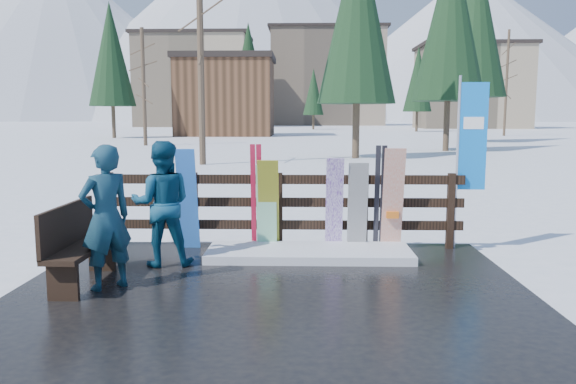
{
  "coord_description": "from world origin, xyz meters",
  "views": [
    {
      "loc": [
        0.36,
        -6.24,
        2.08
      ],
      "look_at": [
        0.17,
        1.0,
        1.1
      ],
      "focal_mm": 35.0,
      "sensor_mm": 36.0,
      "label": 1
    }
  ],
  "objects_px": {
    "snowboard_2": "(269,205)",
    "snowboard_4": "(358,207)",
    "rental_flag": "(469,143)",
    "person_front": "(106,217)",
    "snowboard_5": "(393,200)",
    "snowboard_1": "(266,208)",
    "snowboard_3": "(334,205)",
    "person_back": "(162,204)",
    "bench": "(77,242)",
    "snowboard_0": "(188,200)"
  },
  "relations": [
    {
      "from": "snowboard_2",
      "to": "snowboard_4",
      "type": "height_order",
      "value": "snowboard_2"
    },
    {
      "from": "rental_flag",
      "to": "person_front",
      "type": "height_order",
      "value": "rental_flag"
    },
    {
      "from": "snowboard_5",
      "to": "person_front",
      "type": "bearing_deg",
      "value": -152.07
    },
    {
      "from": "snowboard_1",
      "to": "snowboard_3",
      "type": "bearing_deg",
      "value": 0.0
    },
    {
      "from": "snowboard_4",
      "to": "person_front",
      "type": "relative_size",
      "value": 0.8
    },
    {
      "from": "snowboard_4",
      "to": "person_back",
      "type": "height_order",
      "value": "person_back"
    },
    {
      "from": "bench",
      "to": "snowboard_3",
      "type": "bearing_deg",
      "value": 29.38
    },
    {
      "from": "snowboard_0",
      "to": "snowboard_5",
      "type": "relative_size",
      "value": 0.99
    },
    {
      "from": "snowboard_3",
      "to": "person_back",
      "type": "bearing_deg",
      "value": -159.93
    },
    {
      "from": "snowboard_0",
      "to": "snowboard_4",
      "type": "distance_m",
      "value": 2.53
    },
    {
      "from": "snowboard_5",
      "to": "person_back",
      "type": "height_order",
      "value": "person_back"
    },
    {
      "from": "snowboard_1",
      "to": "person_front",
      "type": "height_order",
      "value": "person_front"
    },
    {
      "from": "snowboard_0",
      "to": "snowboard_2",
      "type": "relative_size",
      "value": 1.11
    },
    {
      "from": "snowboard_3",
      "to": "bench",
      "type": "bearing_deg",
      "value": -150.62
    },
    {
      "from": "rental_flag",
      "to": "person_front",
      "type": "relative_size",
      "value": 1.54
    },
    {
      "from": "snowboard_1",
      "to": "snowboard_3",
      "type": "height_order",
      "value": "snowboard_3"
    },
    {
      "from": "snowboard_0",
      "to": "snowboard_2",
      "type": "distance_m",
      "value": 1.21
    },
    {
      "from": "snowboard_2",
      "to": "person_front",
      "type": "distance_m",
      "value": 2.61
    },
    {
      "from": "snowboard_5",
      "to": "person_front",
      "type": "relative_size",
      "value": 0.93
    },
    {
      "from": "snowboard_3",
      "to": "person_front",
      "type": "height_order",
      "value": "person_front"
    },
    {
      "from": "snowboard_1",
      "to": "snowboard_5",
      "type": "bearing_deg",
      "value": 0.0
    },
    {
      "from": "snowboard_1",
      "to": "snowboard_2",
      "type": "bearing_deg",
      "value": 0.0
    },
    {
      "from": "snowboard_0",
      "to": "person_back",
      "type": "height_order",
      "value": "person_back"
    },
    {
      "from": "snowboard_0",
      "to": "person_back",
      "type": "relative_size",
      "value": 0.93
    },
    {
      "from": "person_back",
      "to": "snowboard_1",
      "type": "bearing_deg",
      "value": -157.0
    },
    {
      "from": "snowboard_1",
      "to": "person_front",
      "type": "xyz_separation_m",
      "value": [
        -1.73,
        -1.91,
        0.19
      ]
    },
    {
      "from": "snowboard_4",
      "to": "snowboard_0",
      "type": "bearing_deg",
      "value": 180.0
    },
    {
      "from": "snowboard_5",
      "to": "snowboard_3",
      "type": "bearing_deg",
      "value": 180.0
    },
    {
      "from": "snowboard_0",
      "to": "snowboard_4",
      "type": "xyz_separation_m",
      "value": [
        2.53,
        0.0,
        -0.1
      ]
    },
    {
      "from": "snowboard_5",
      "to": "rental_flag",
      "type": "distance_m",
      "value": 1.45
    },
    {
      "from": "rental_flag",
      "to": "person_back",
      "type": "xyz_separation_m",
      "value": [
        -4.38,
        -1.13,
        -0.77
      ]
    },
    {
      "from": "snowboard_2",
      "to": "person_front",
      "type": "xyz_separation_m",
      "value": [
        -1.76,
        -1.91,
        0.16
      ]
    },
    {
      "from": "bench",
      "to": "snowboard_1",
      "type": "distance_m",
      "value": 2.79
    },
    {
      "from": "rental_flag",
      "to": "snowboard_3",
      "type": "bearing_deg",
      "value": -172.4
    },
    {
      "from": "snowboard_2",
      "to": "person_back",
      "type": "xyz_separation_m",
      "value": [
        -1.38,
        -0.86,
        0.15
      ]
    },
    {
      "from": "bench",
      "to": "snowboard_1",
      "type": "xyz_separation_m",
      "value": [
        2.14,
        1.77,
        0.14
      ]
    },
    {
      "from": "snowboard_2",
      "to": "snowboard_5",
      "type": "relative_size",
      "value": 0.89
    },
    {
      "from": "person_front",
      "to": "person_back",
      "type": "height_order",
      "value": "person_front"
    },
    {
      "from": "snowboard_4",
      "to": "rental_flag",
      "type": "relative_size",
      "value": 0.52
    },
    {
      "from": "snowboard_1",
      "to": "person_front",
      "type": "bearing_deg",
      "value": -132.22
    },
    {
      "from": "snowboard_3",
      "to": "person_front",
      "type": "relative_size",
      "value": 0.85
    },
    {
      "from": "snowboard_0",
      "to": "snowboard_4",
      "type": "bearing_deg",
      "value": 0.0
    },
    {
      "from": "bench",
      "to": "person_front",
      "type": "distance_m",
      "value": 0.54
    },
    {
      "from": "snowboard_5",
      "to": "bench",
      "type": "bearing_deg",
      "value": -156.16
    },
    {
      "from": "snowboard_3",
      "to": "rental_flag",
      "type": "distance_m",
      "value": 2.23
    },
    {
      "from": "snowboard_0",
      "to": "rental_flag",
      "type": "distance_m",
      "value": 4.3
    },
    {
      "from": "snowboard_3",
      "to": "person_front",
      "type": "xyz_separation_m",
      "value": [
        -2.74,
        -1.91,
        0.14
      ]
    },
    {
      "from": "bench",
      "to": "person_front",
      "type": "relative_size",
      "value": 0.89
    },
    {
      "from": "snowboard_1",
      "to": "rental_flag",
      "type": "height_order",
      "value": "rental_flag"
    },
    {
      "from": "snowboard_4",
      "to": "snowboard_5",
      "type": "xyz_separation_m",
      "value": [
        0.52,
        -0.0,
        0.11
      ]
    }
  ]
}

